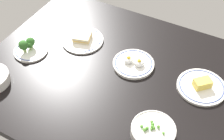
{
  "coord_description": "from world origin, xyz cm",
  "views": [
    {
      "loc": [
        48.13,
        -90.06,
        111.63
      ],
      "look_at": [
        0.0,
        0.0,
        6.0
      ],
      "focal_mm": 49.1,
      "sensor_mm": 36.0,
      "label": 1
    }
  ],
  "objects_px": {
    "plate_eggs": "(134,63)",
    "plate_sandwich": "(82,39)",
    "bowl_peas": "(153,132)",
    "plate_cheese": "(202,86)",
    "plate_broccoli": "(29,48)"
  },
  "relations": [
    {
      "from": "plate_cheese",
      "to": "plate_sandwich",
      "type": "bearing_deg",
      "value": 177.88
    },
    {
      "from": "bowl_peas",
      "to": "plate_broccoli",
      "type": "height_order",
      "value": "plate_broccoli"
    },
    {
      "from": "plate_sandwich",
      "to": "plate_eggs",
      "type": "height_order",
      "value": "plate_eggs"
    },
    {
      "from": "plate_sandwich",
      "to": "plate_cheese",
      "type": "xyz_separation_m",
      "value": [
        0.66,
        -0.02,
        -0.0
      ]
    },
    {
      "from": "plate_sandwich",
      "to": "plate_cheese",
      "type": "bearing_deg",
      "value": -2.12
    },
    {
      "from": "bowl_peas",
      "to": "plate_cheese",
      "type": "xyz_separation_m",
      "value": [
        0.1,
        0.34,
        -0.02
      ]
    },
    {
      "from": "plate_sandwich",
      "to": "plate_cheese",
      "type": "relative_size",
      "value": 0.99
    },
    {
      "from": "plate_cheese",
      "to": "bowl_peas",
      "type": "bearing_deg",
      "value": -106.13
    },
    {
      "from": "plate_broccoli",
      "to": "plate_cheese",
      "type": "xyz_separation_m",
      "value": [
        0.86,
        0.18,
        -0.01
      ]
    },
    {
      "from": "bowl_peas",
      "to": "plate_cheese",
      "type": "relative_size",
      "value": 0.79
    },
    {
      "from": "plate_broccoli",
      "to": "plate_cheese",
      "type": "distance_m",
      "value": 0.88
    },
    {
      "from": "plate_broccoli",
      "to": "plate_sandwich",
      "type": "bearing_deg",
      "value": 45.58
    },
    {
      "from": "plate_broccoli",
      "to": "plate_eggs",
      "type": "bearing_deg",
      "value": 17.44
    },
    {
      "from": "plate_sandwich",
      "to": "plate_eggs",
      "type": "xyz_separation_m",
      "value": [
        0.32,
        -0.04,
        0.0
      ]
    },
    {
      "from": "plate_eggs",
      "to": "plate_sandwich",
      "type": "bearing_deg",
      "value": 173.34
    }
  ]
}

